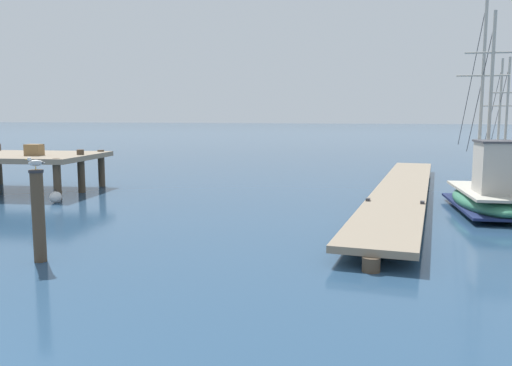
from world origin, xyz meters
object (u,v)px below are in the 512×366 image
(mooring_piling, at_px, (38,214))
(perched_seagull, at_px, (36,163))
(mooring_buoy, at_px, (56,197))
(fishing_boat_0, at_px, (488,192))
(fishing_boat_1, at_px, (505,172))

(mooring_piling, distance_m, perched_seagull, 1.08)
(mooring_piling, distance_m, mooring_buoy, 7.87)
(perched_seagull, height_order, mooring_buoy, perched_seagull)
(fishing_boat_0, distance_m, fishing_boat_1, 7.50)
(mooring_piling, relative_size, perched_seagull, 5.69)
(fishing_boat_1, bearing_deg, perched_seagull, -125.62)
(fishing_boat_1, relative_size, mooring_piling, 3.44)
(mooring_piling, height_order, mooring_buoy, mooring_piling)
(perched_seagull, distance_m, mooring_buoy, 8.05)
(fishing_boat_1, distance_m, mooring_buoy, 18.63)
(fishing_boat_1, xyz_separation_m, mooring_piling, (-11.46, -15.99, 0.43))
(fishing_boat_1, xyz_separation_m, mooring_buoy, (-15.97, -9.59, -0.37))
(fishing_boat_0, relative_size, fishing_boat_1, 1.09)
(fishing_boat_1, relative_size, perched_seagull, 19.55)
(perched_seagull, relative_size, mooring_buoy, 0.70)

